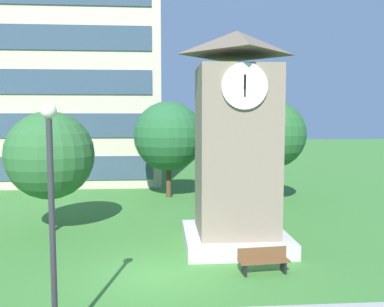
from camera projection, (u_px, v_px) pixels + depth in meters
ground_plane at (150, 275)px, 14.38m from camera, size 160.00×160.00×0.00m
office_building at (68, 35)px, 37.52m from camera, size 16.80×15.70×25.60m
clock_tower at (236, 153)px, 17.32m from camera, size 4.30×4.30×8.99m
park_bench at (263, 260)px, 14.52m from camera, size 1.84×0.66×0.88m
street_lamp at (51, 200)px, 9.46m from camera, size 0.36×0.36×5.81m
tree_near_tower at (50, 155)px, 19.52m from camera, size 4.16×4.16×5.75m
tree_by_building at (273, 135)px, 25.90m from camera, size 4.16×4.16×6.43m
tree_streetside at (168, 136)px, 27.80m from camera, size 4.67×4.67×6.49m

